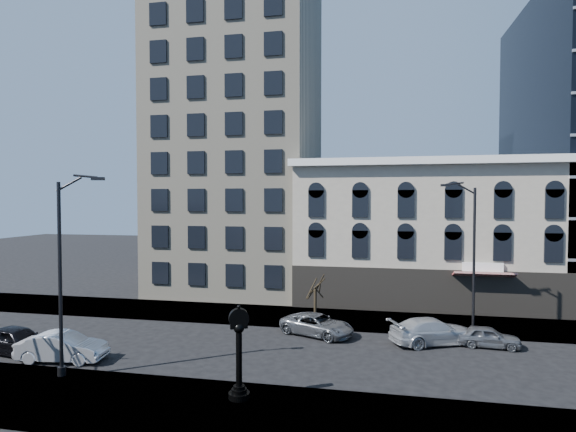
% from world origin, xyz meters
% --- Properties ---
extents(ground, '(160.00, 160.00, 0.00)m').
position_xyz_m(ground, '(0.00, 0.00, 0.00)').
color(ground, black).
rests_on(ground, ground).
extents(sidewalk_far, '(160.00, 6.00, 0.12)m').
position_xyz_m(sidewalk_far, '(0.00, 8.00, 0.06)').
color(sidewalk_far, gray).
rests_on(sidewalk_far, ground).
extents(sidewalk_near, '(160.00, 6.00, 0.12)m').
position_xyz_m(sidewalk_near, '(0.00, -8.00, 0.06)').
color(sidewalk_near, gray).
rests_on(sidewalk_near, ground).
extents(cream_tower, '(15.90, 15.40, 42.50)m').
position_xyz_m(cream_tower, '(-6.11, 18.88, 19.32)').
color(cream_tower, '#B8AD94').
rests_on(cream_tower, ground).
extents(victorian_row, '(22.60, 11.19, 12.50)m').
position_xyz_m(victorian_row, '(12.00, 15.89, 6.00)').
color(victorian_row, '#ACA18E').
rests_on(victorian_row, ground).
extents(street_clock, '(0.97, 0.97, 4.26)m').
position_xyz_m(street_clock, '(1.88, -6.76, 2.04)').
color(street_clock, black).
rests_on(street_clock, sidewalk_near).
extents(street_lamp_near, '(2.61, 1.14, 10.45)m').
position_xyz_m(street_lamp_near, '(-7.08, -5.75, 8.01)').
color(street_lamp_near, black).
rests_on(street_lamp_near, sidewalk_near).
extents(street_lamp_far, '(2.69, 0.46, 10.36)m').
position_xyz_m(street_lamp_far, '(13.62, 5.96, 7.94)').
color(street_lamp_far, black).
rests_on(street_lamp_far, sidewalk_far).
extents(bare_tree_far, '(2.26, 2.26, 3.88)m').
position_xyz_m(bare_tree_far, '(3.54, 6.51, 3.04)').
color(bare_tree_far, black).
rests_on(bare_tree_far, sidewalk_far).
extents(car_near_a, '(5.03, 2.70, 1.63)m').
position_xyz_m(car_near_a, '(-12.87, -3.36, 0.81)').
color(car_near_a, black).
rests_on(car_near_a, ground).
extents(car_near_b, '(5.02, 2.30, 1.59)m').
position_xyz_m(car_near_b, '(-9.43, -3.86, 0.80)').
color(car_near_b, silver).
rests_on(car_near_b, ground).
extents(car_far_a, '(5.54, 4.09, 1.40)m').
position_xyz_m(car_far_a, '(4.05, 3.76, 0.70)').
color(car_far_a, '#595B60').
rests_on(car_far_a, ground).
extents(car_far_b, '(5.98, 4.31, 1.61)m').
position_xyz_m(car_far_b, '(11.46, 3.37, 0.80)').
color(car_far_b, '#A5A8AD').
rests_on(car_far_b, ground).
extents(car_far_c, '(3.85, 1.78, 1.28)m').
position_xyz_m(car_far_c, '(14.73, 3.39, 0.64)').
color(car_far_c, '#595B60').
rests_on(car_far_c, ground).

